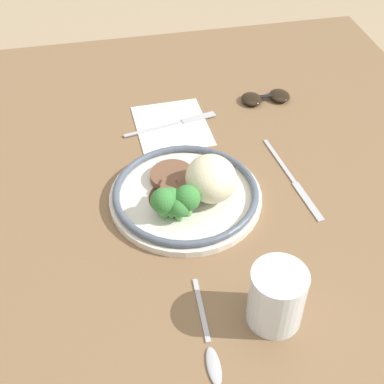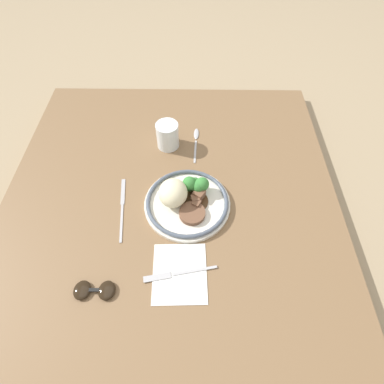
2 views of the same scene
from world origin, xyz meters
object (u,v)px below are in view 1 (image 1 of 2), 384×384
at_px(plate, 189,191).
at_px(fork, 180,122).
at_px(knife, 293,180).
at_px(juice_glass, 276,298).
at_px(spoon, 210,351).
at_px(sunglasses, 266,97).

distance_m(plate, fork, 0.23).
distance_m(fork, knife, 0.27).
relative_size(juice_glass, spoon, 0.54).
bearing_deg(spoon, sunglasses, 157.82).
xyz_separation_m(fork, spoon, (0.51, -0.06, -0.00)).
relative_size(plate, spoon, 1.52).
relative_size(plate, fork, 1.34).
bearing_deg(juice_glass, sunglasses, 163.56).
height_order(juice_glass, spoon, juice_glass).
height_order(fork, sunglasses, sunglasses).
bearing_deg(spoon, plate, 176.29).
bearing_deg(knife, sunglasses, 167.05).
relative_size(spoon, sunglasses, 1.61).
height_order(juice_glass, sunglasses, juice_glass).
height_order(knife, spoon, spoon).
bearing_deg(knife, plate, -92.22).
height_order(plate, fork, plate).
bearing_deg(knife, spoon, -43.07).
bearing_deg(plate, fork, 173.14).
height_order(plate, sunglasses, plate).
bearing_deg(sunglasses, plate, -39.60).
distance_m(juice_glass, spoon, 0.11).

